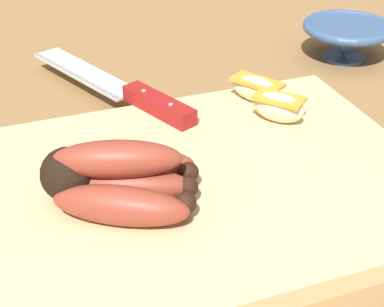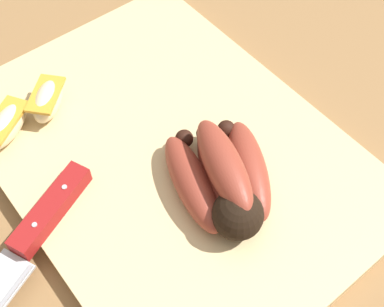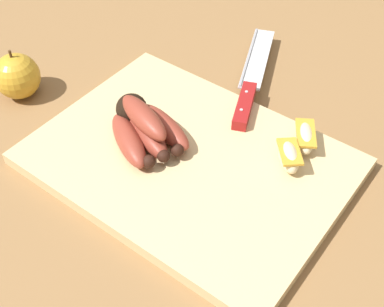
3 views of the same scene
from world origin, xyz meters
TOP-DOWN VIEW (x-y plane):
  - ground_plane at (0.00, 0.00)m, footprint 6.00×6.00m
  - cutting_board at (0.01, -0.00)m, footprint 0.44×0.32m
  - banana_bunch at (0.08, 0.01)m, footprint 0.14×0.13m
  - chefs_knife at (0.02, -0.18)m, footprint 0.14×0.27m
  - apple_wedge_near at (-0.11, -0.12)m, footprint 0.06×0.07m
  - apple_wedge_middle at (-0.11, -0.07)m, footprint 0.06×0.06m

SIDE VIEW (x-z plane):
  - ground_plane at x=0.00m, z-range 0.00..0.00m
  - cutting_board at x=0.01m, z-range 0.00..0.02m
  - chefs_knife at x=0.02m, z-range 0.02..0.04m
  - apple_wedge_near at x=-0.11m, z-range 0.02..0.05m
  - apple_wedge_middle at x=-0.11m, z-range 0.02..0.05m
  - banana_bunch at x=0.08m, z-range 0.01..0.07m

